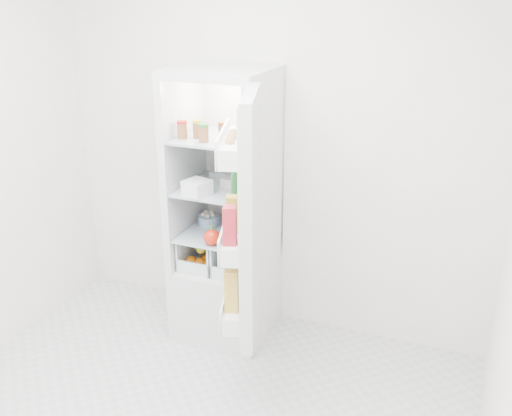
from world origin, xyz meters
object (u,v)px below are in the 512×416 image
at_px(refrigerator, 228,239).
at_px(fridge_door, 245,223).
at_px(red_cabbage, 243,219).
at_px(mushroom_bowl, 208,220).

bearing_deg(refrigerator, fridge_door, -57.71).
relative_size(refrigerator, fridge_door, 1.38).
height_order(red_cabbage, mushroom_bowl, red_cabbage).
bearing_deg(mushroom_bowl, red_cabbage, -0.79).
bearing_deg(mushroom_bowl, fridge_door, -49.28).
xyz_separation_m(red_cabbage, fridge_door, (0.28, -0.62, 0.26)).
bearing_deg(fridge_door, refrigerator, 14.29).
relative_size(red_cabbage, mushroom_bowl, 1.19).
xyz_separation_m(refrigerator, fridge_door, (0.39, -0.62, 0.43)).
height_order(red_cabbage, fridge_door, fridge_door).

